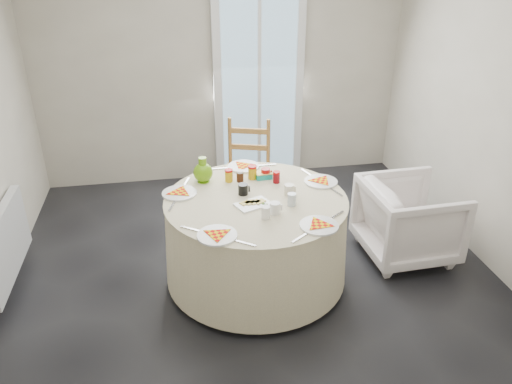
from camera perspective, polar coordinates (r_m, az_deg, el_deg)
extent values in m
plane|color=black|center=(4.28, -0.25, -9.17)|extent=(4.00, 4.00, 0.00)
cube|color=#BCB5A3|center=(5.57, -3.96, 14.22)|extent=(4.00, 0.02, 2.60)
cube|color=#BCB5A3|center=(4.45, 26.28, 8.24)|extent=(0.02, 4.00, 2.60)
cube|color=silver|center=(5.64, 0.31, 11.82)|extent=(1.00, 0.08, 2.10)
cube|color=silver|center=(4.40, -26.62, -5.34)|extent=(0.07, 1.00, 0.55)
cylinder|color=beige|center=(4.01, 0.00, -5.43)|extent=(1.45, 1.45, 0.73)
imported|color=white|center=(4.50, 17.09, -2.60)|extent=(0.73, 0.77, 0.76)
cube|color=#10A295|center=(4.14, 0.88, 2.14)|extent=(0.14, 0.11, 0.05)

